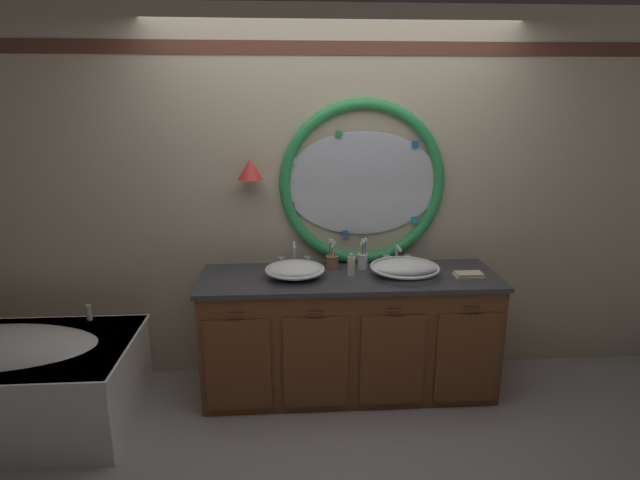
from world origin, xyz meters
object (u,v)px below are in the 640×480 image
object	(u,v)px
toothbrush_holder_left	(332,261)
folded_hand_towel	(469,275)
toothbrush_holder_right	(363,260)
sink_basin_left	(295,270)
soap_dispenser	(351,265)
sink_basin_right	(405,267)

from	to	relation	value
toothbrush_holder_left	folded_hand_towel	xyz separation A→B (m)	(0.90, -0.23, -0.04)
toothbrush_holder_left	toothbrush_holder_right	distance (m)	0.21
sink_basin_left	soap_dispenser	distance (m)	0.38
sink_basin_left	toothbrush_holder_right	distance (m)	0.51
sink_basin_right	soap_dispenser	size ratio (longest dim) A/B	2.95
toothbrush_holder_left	folded_hand_towel	size ratio (longest dim) A/B	1.10
sink_basin_left	toothbrush_holder_right	bearing A→B (deg)	19.47
sink_basin_left	folded_hand_towel	distance (m)	1.16
sink_basin_left	soap_dispenser	bearing A→B (deg)	4.85
sink_basin_right	toothbrush_holder_left	world-z (taller)	toothbrush_holder_left
toothbrush_holder_left	folded_hand_towel	bearing A→B (deg)	-14.40
sink_basin_left	sink_basin_right	bearing A→B (deg)	-0.00
folded_hand_towel	soap_dispenser	bearing A→B (deg)	173.52
sink_basin_left	folded_hand_towel	xyz separation A→B (m)	(1.16, -0.06, -0.04)
sink_basin_right	folded_hand_towel	size ratio (longest dim) A/B	2.39
sink_basin_left	toothbrush_holder_right	size ratio (longest dim) A/B	1.83
toothbrush_holder_right	soap_dispenser	bearing A→B (deg)	-125.56
toothbrush_holder_left	toothbrush_holder_right	size ratio (longest dim) A/B	0.99
sink_basin_left	toothbrush_holder_left	bearing A→B (deg)	33.43
toothbrush_holder_left	soap_dispenser	bearing A→B (deg)	-50.67
sink_basin_right	folded_hand_towel	world-z (taller)	sink_basin_right
soap_dispenser	sink_basin_right	bearing A→B (deg)	-5.14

